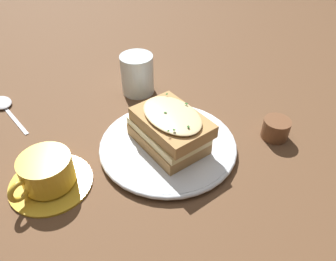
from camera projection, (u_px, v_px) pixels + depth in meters
ground_plane at (182, 145)px, 0.66m from camera, size 2.40×2.40×0.00m
dinner_plate at (168, 145)px, 0.65m from camera, size 0.27×0.27×0.02m
sandwich at (170, 129)px, 0.62m from camera, size 0.18×0.16×0.08m
teacup_with_saucer at (47, 174)px, 0.56m from camera, size 0.15×0.15×0.06m
water_glass at (137, 74)px, 0.78m from camera, size 0.08×0.08×0.10m
spoon at (3, 105)px, 0.76m from camera, size 0.17×0.10×0.01m
condiment_pot at (276, 129)px, 0.67m from camera, size 0.05×0.05×0.04m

